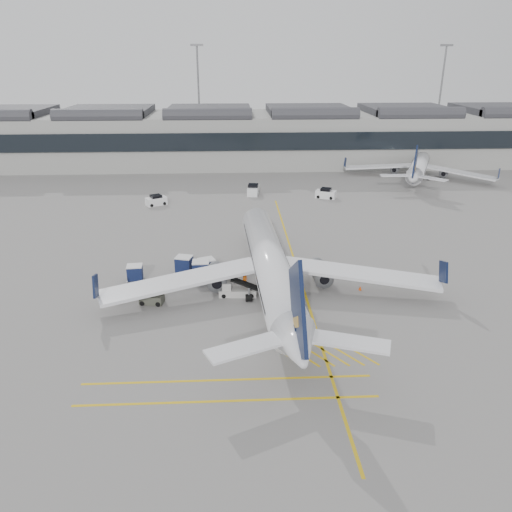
{
  "coord_description": "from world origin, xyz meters",
  "views": [
    {
      "loc": [
        2.61,
        -41.76,
        23.0
      ],
      "look_at": [
        4.95,
        5.23,
        4.0
      ],
      "focal_mm": 35.0,
      "sensor_mm": 36.0,
      "label": 1
    }
  ],
  "objects_px": {
    "belt_loader": "(237,290)",
    "ramp_agent_a": "(245,281)",
    "pushback_tug": "(152,298)",
    "ramp_agent_b": "(275,282)",
    "baggage_cart_a": "(207,267)",
    "airliner_main": "(271,267)"
  },
  "relations": [
    {
      "from": "ramp_agent_a",
      "to": "pushback_tug",
      "type": "relative_size",
      "value": 0.75
    },
    {
      "from": "airliner_main",
      "to": "belt_loader",
      "type": "relative_size",
      "value": 8.1
    },
    {
      "from": "baggage_cart_a",
      "to": "ramp_agent_a",
      "type": "distance_m",
      "value": 5.59
    },
    {
      "from": "ramp_agent_a",
      "to": "pushback_tug",
      "type": "xyz_separation_m",
      "value": [
        -9.34,
        -2.86,
        -0.37
      ]
    },
    {
      "from": "belt_loader",
      "to": "pushback_tug",
      "type": "relative_size",
      "value": 1.9
    },
    {
      "from": "ramp_agent_a",
      "to": "ramp_agent_b",
      "type": "distance_m",
      "value": 3.21
    },
    {
      "from": "airliner_main",
      "to": "ramp_agent_b",
      "type": "height_order",
      "value": "airliner_main"
    },
    {
      "from": "belt_loader",
      "to": "ramp_agent_a",
      "type": "distance_m",
      "value": 1.73
    },
    {
      "from": "airliner_main",
      "to": "ramp_agent_a",
      "type": "bearing_deg",
      "value": 155.18
    },
    {
      "from": "baggage_cart_a",
      "to": "pushback_tug",
      "type": "xyz_separation_m",
      "value": [
        -5.19,
        -6.6,
        -0.48
      ]
    },
    {
      "from": "ramp_agent_a",
      "to": "ramp_agent_b",
      "type": "bearing_deg",
      "value": -46.59
    },
    {
      "from": "belt_loader",
      "to": "pushback_tug",
      "type": "xyz_separation_m",
      "value": [
        -8.46,
        -1.43,
        0.01
      ]
    },
    {
      "from": "belt_loader",
      "to": "ramp_agent_b",
      "type": "distance_m",
      "value": 4.21
    },
    {
      "from": "airliner_main",
      "to": "pushback_tug",
      "type": "distance_m",
      "value": 12.34
    },
    {
      "from": "ramp_agent_b",
      "to": "ramp_agent_a",
      "type": "bearing_deg",
      "value": -16.78
    },
    {
      "from": "pushback_tug",
      "to": "baggage_cart_a",
      "type": "bearing_deg",
      "value": 62.22
    },
    {
      "from": "ramp_agent_b",
      "to": "pushback_tug",
      "type": "xyz_separation_m",
      "value": [
        -12.53,
        -2.48,
        -0.31
      ]
    },
    {
      "from": "belt_loader",
      "to": "baggage_cart_a",
      "type": "xyz_separation_m",
      "value": [
        -3.27,
        5.18,
        0.49
      ]
    },
    {
      "from": "belt_loader",
      "to": "ramp_agent_a",
      "type": "xyz_separation_m",
      "value": [
        0.88,
        1.44,
        0.38
      ]
    },
    {
      "from": "belt_loader",
      "to": "ramp_agent_a",
      "type": "bearing_deg",
      "value": 61.22
    },
    {
      "from": "airliner_main",
      "to": "ramp_agent_a",
      "type": "xyz_separation_m",
      "value": [
        -2.63,
        1.07,
        -2.03
      ]
    },
    {
      "from": "baggage_cart_a",
      "to": "ramp_agent_a",
      "type": "xyz_separation_m",
      "value": [
        4.15,
        -3.74,
        -0.11
      ]
    }
  ]
}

